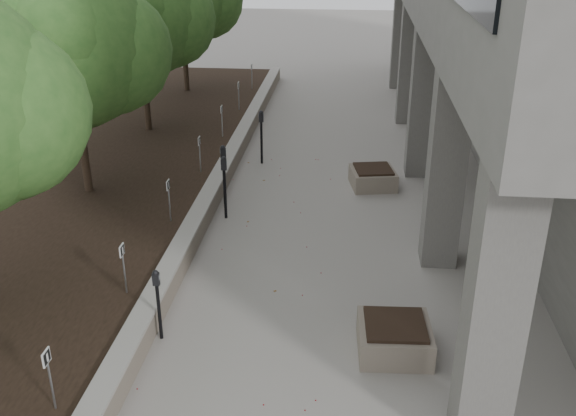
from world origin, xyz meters
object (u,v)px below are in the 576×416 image
at_px(parking_meter_3, 225,188).
at_px(planter_back, 373,177).
at_px(parking_meter_5, 261,137).
at_px(parking_meter_4, 224,175).
at_px(crabapple_tree_3, 74,80).
at_px(crabapple_tree_5, 182,17).
at_px(planter_front, 394,337).
at_px(crabapple_tree_4, 141,41).
at_px(parking_meter_2, 159,305).

bearing_deg(parking_meter_3, planter_back, 27.04).
relative_size(parking_meter_5, planter_back, 1.41).
bearing_deg(parking_meter_4, crabapple_tree_3, 166.67).
height_order(crabapple_tree_5, parking_meter_3, crabapple_tree_5).
bearing_deg(parking_meter_5, planter_back, -33.20).
xyz_separation_m(parking_meter_3, planter_front, (3.70, -4.81, -0.50)).
xyz_separation_m(crabapple_tree_5, planter_front, (7.16, -15.21, -2.85)).
distance_m(crabapple_tree_4, crabapple_tree_5, 5.00).
height_order(crabapple_tree_3, crabapple_tree_4, same).
relative_size(parking_meter_3, parking_meter_4, 1.00).
bearing_deg(crabapple_tree_4, parking_meter_2, -72.32).
distance_m(crabapple_tree_4, parking_meter_5, 4.75).
relative_size(parking_meter_4, planter_front, 1.32).
height_order(crabapple_tree_3, parking_meter_2, crabapple_tree_3).
height_order(planter_front, planter_back, planter_front).
bearing_deg(parking_meter_5, crabapple_tree_3, -147.02).
bearing_deg(crabapple_tree_3, parking_meter_5, 41.51).
distance_m(crabapple_tree_3, parking_meter_2, 6.64).
height_order(crabapple_tree_3, parking_meter_4, crabapple_tree_3).
bearing_deg(parking_meter_3, parking_meter_5, 78.25).
height_order(parking_meter_2, planter_back, parking_meter_2).
distance_m(parking_meter_4, planter_front, 6.80).
relative_size(parking_meter_3, planter_front, 1.32).
distance_m(parking_meter_3, parking_meter_4, 0.79).
distance_m(crabapple_tree_4, parking_meter_2, 11.02).
xyz_separation_m(parking_meter_4, planter_front, (3.86, -5.58, -0.50)).
bearing_deg(parking_meter_5, planter_front, -77.14).
bearing_deg(parking_meter_3, parking_meter_2, -98.89).
bearing_deg(crabapple_tree_5, parking_meter_4, -71.11).
bearing_deg(parking_meter_3, parking_meter_4, 95.61).
xyz_separation_m(parking_meter_4, planter_back, (3.65, 1.55, -0.51)).
relative_size(parking_meter_5, planter_front, 1.35).
distance_m(planter_front, planter_back, 7.13).
distance_m(crabapple_tree_3, planter_back, 7.76).
bearing_deg(crabapple_tree_5, planter_back, -49.31).
height_order(crabapple_tree_5, parking_meter_4, crabapple_tree_5).
xyz_separation_m(crabapple_tree_4, parking_meter_4, (3.29, -4.63, -2.35)).
relative_size(crabapple_tree_3, parking_meter_4, 3.53).
xyz_separation_m(parking_meter_2, planter_back, (3.69, 7.16, -0.40)).
xyz_separation_m(crabapple_tree_4, crabapple_tree_5, (0.00, 5.00, 0.00)).
relative_size(parking_meter_2, parking_meter_5, 0.84).
relative_size(parking_meter_2, parking_meter_3, 0.86).
bearing_deg(parking_meter_2, crabapple_tree_5, 100.89).
xyz_separation_m(crabapple_tree_3, crabapple_tree_4, (0.00, 5.00, 0.00)).
bearing_deg(crabapple_tree_4, crabapple_tree_5, 90.00).
distance_m(parking_meter_3, planter_front, 6.09).
bearing_deg(crabapple_tree_3, planter_back, 15.44).
xyz_separation_m(crabapple_tree_3, parking_meter_2, (3.26, -5.24, -2.46)).
height_order(crabapple_tree_3, parking_meter_3, crabapple_tree_3).
bearing_deg(planter_front, parking_meter_2, -179.53).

